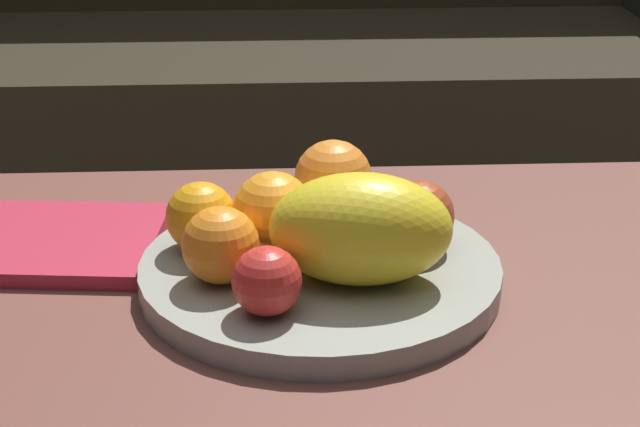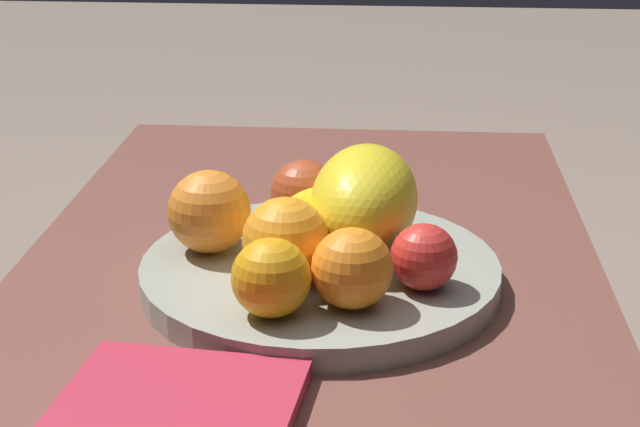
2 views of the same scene
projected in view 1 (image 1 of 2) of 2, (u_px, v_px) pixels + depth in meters
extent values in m
cube|color=brown|center=(339.00, 294.00, 1.01)|extent=(1.03, 0.60, 0.04)
cube|color=black|center=(302.00, 129.00, 2.08)|extent=(1.70, 0.70, 0.40)
cylinder|color=#979C8D|center=(320.00, 273.00, 0.98)|extent=(0.35, 0.35, 0.03)
ellipsoid|color=yellow|center=(361.00, 229.00, 0.92)|extent=(0.18, 0.12, 0.10)
sphere|color=orange|center=(331.00, 179.00, 1.06)|extent=(0.08, 0.08, 0.08)
sphere|color=orange|center=(273.00, 212.00, 0.98)|extent=(0.08, 0.08, 0.08)
sphere|color=orange|center=(221.00, 245.00, 0.92)|extent=(0.07, 0.07, 0.07)
sphere|color=orange|center=(201.00, 217.00, 0.99)|extent=(0.07, 0.07, 0.07)
sphere|color=red|center=(267.00, 281.00, 0.87)|extent=(0.06, 0.06, 0.06)
sphere|color=#AA4424|center=(419.00, 215.00, 0.99)|extent=(0.07, 0.07, 0.07)
ellipsoid|color=yellow|center=(316.00, 236.00, 0.99)|extent=(0.15, 0.08, 0.03)
ellipsoid|color=yellow|center=(325.00, 232.00, 0.99)|extent=(0.15, 0.10, 0.03)
ellipsoid|color=yellow|center=(321.00, 208.00, 0.98)|extent=(0.15, 0.07, 0.03)
cube|color=#B92A41|center=(38.00, 242.00, 1.05)|extent=(0.27, 0.20, 0.02)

